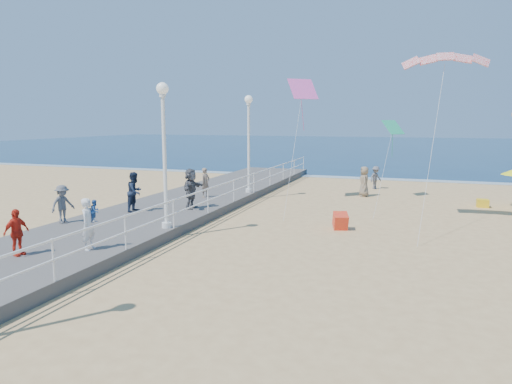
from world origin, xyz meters
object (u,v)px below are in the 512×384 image
(spectator_5, at_px, (191,188))
(spectator_6, at_px, (205,183))
(spectator_7, at_px, (135,192))
(woman_holding_toddler, at_px, (89,224))
(spectator_3, at_px, (16,232))
(spectator_2, at_px, (63,204))
(beach_walker_c, at_px, (364,181))
(beach_walker_a, at_px, (376,178))
(lamp_post_mid, at_px, (164,140))
(lamp_post_far, at_px, (249,134))
(box_kite, at_px, (340,222))
(beach_chair_left, at_px, (483,203))
(toddler_held, at_px, (95,211))

(spectator_5, xyz_separation_m, spectator_6, (-0.72, 3.04, -0.15))
(spectator_7, bearing_deg, woman_holding_toddler, -160.20)
(spectator_3, xyz_separation_m, spectator_6, (0.78, 11.32, 0.06))
(spectator_2, xyz_separation_m, beach_walker_c, (10.21, 12.72, -0.27))
(spectator_7, xyz_separation_m, beach_walker_a, (9.27, 13.02, -0.53))
(spectator_3, bearing_deg, lamp_post_mid, -21.78)
(lamp_post_mid, distance_m, lamp_post_far, 9.00)
(box_kite, bearing_deg, spectator_5, 158.79)
(spectator_6, height_order, beach_walker_c, spectator_6)
(box_kite, xyz_separation_m, beach_chair_left, (6.11, 7.27, -0.10))
(spectator_6, bearing_deg, spectator_3, -167.96)
(toddler_held, distance_m, box_kite, 9.45)
(lamp_post_far, relative_size, spectator_2, 3.56)
(lamp_post_mid, relative_size, box_kite, 8.87)
(spectator_2, xyz_separation_m, spectator_3, (1.87, -3.97, -0.05))
(beach_walker_c, bearing_deg, beach_chair_left, 64.87)
(spectator_2, bearing_deg, lamp_post_mid, -66.84)
(spectator_2, xyz_separation_m, box_kite, (10.18, 4.06, -0.85))
(lamp_post_mid, height_order, beach_chair_left, lamp_post_mid)
(lamp_post_mid, distance_m, toddler_held, 3.87)
(spectator_2, relative_size, spectator_6, 0.98)
(spectator_2, distance_m, spectator_7, 3.21)
(lamp_post_far, xyz_separation_m, spectator_5, (-0.86, -5.30, -2.34))
(toddler_held, height_order, beach_chair_left, toddler_held)
(spectator_2, bearing_deg, beach_walker_c, -23.81)
(lamp_post_mid, relative_size, beach_chair_left, 9.67)
(spectator_2, height_order, spectator_3, spectator_2)
(lamp_post_far, bearing_deg, beach_chair_left, 8.13)
(lamp_post_mid, xyz_separation_m, box_kite, (5.95, 3.45, -3.36))
(toddler_held, xyz_separation_m, beach_walker_a, (6.98, 18.55, -0.87))
(spectator_7, bearing_deg, beach_walker_c, -42.99)
(lamp_post_mid, bearing_deg, spectator_2, -171.78)
(lamp_post_far, distance_m, beach_chair_left, 12.67)
(toddler_held, relative_size, spectator_3, 0.50)
(spectator_2, distance_m, beach_walker_a, 19.15)
(lamp_post_mid, height_order, lamp_post_far, same)
(spectator_3, bearing_deg, woman_holding_toddler, -47.39)
(beach_walker_c, bearing_deg, lamp_post_far, -74.83)
(box_kite, bearing_deg, lamp_post_far, 117.91)
(beach_walker_a, xyz_separation_m, beach_chair_left, (5.69, -4.60, -0.54))
(toddler_held, height_order, beach_walker_a, toddler_held)
(spectator_6, height_order, spectator_7, spectator_7)
(toddler_held, relative_size, spectator_5, 0.39)
(beach_walker_c, distance_m, beach_chair_left, 6.27)
(lamp_post_far, distance_m, box_kite, 8.81)
(lamp_post_far, bearing_deg, spectator_7, -113.39)
(woman_holding_toddler, bearing_deg, box_kite, -52.21)
(spectator_5, distance_m, spectator_7, 2.47)
(spectator_7, distance_m, beach_chair_left, 17.20)
(woman_holding_toddler, height_order, beach_chair_left, woman_holding_toddler)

